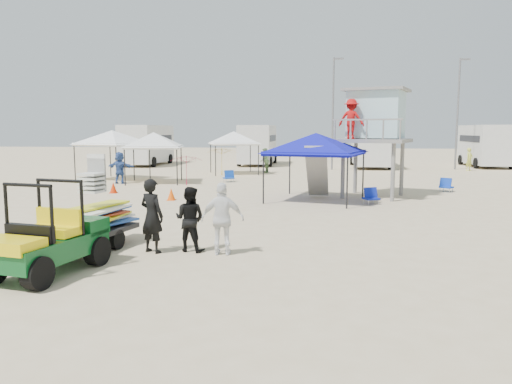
# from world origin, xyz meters

# --- Properties ---
(ground) EXTENTS (140.00, 140.00, 0.00)m
(ground) POSITION_xyz_m (0.00, 0.00, 0.00)
(ground) COLOR beige
(ground) RESTS_ON ground
(utility_cart) EXTENTS (1.66, 2.63, 1.86)m
(utility_cart) POSITION_xyz_m (-3.31, -0.52, 0.86)
(utility_cart) COLOR #0B4B1C
(utility_cart) RESTS_ON ground
(surf_trailer) EXTENTS (1.57, 2.41, 2.03)m
(surf_trailer) POSITION_xyz_m (-3.30, 1.81, 0.83)
(surf_trailer) COLOR black
(surf_trailer) RESTS_ON ground
(man_left) EXTENTS (0.76, 0.64, 1.76)m
(man_left) POSITION_xyz_m (-1.79, 1.51, 0.88)
(man_left) COLOR black
(man_left) RESTS_ON ground
(man_mid) EXTENTS (0.86, 0.73, 1.56)m
(man_mid) POSITION_xyz_m (-0.94, 1.76, 0.78)
(man_mid) COLOR black
(man_mid) RESTS_ON ground
(man_right) EXTENTS (1.03, 0.50, 1.69)m
(man_right) POSITION_xyz_m (-0.09, 1.51, 0.85)
(man_right) COLOR white
(man_right) RESTS_ON ground
(lifeguard_tower) EXTENTS (3.58, 3.58, 4.53)m
(lifeguard_tower) POSITION_xyz_m (4.33, 12.37, 3.38)
(lifeguard_tower) COLOR gray
(lifeguard_tower) RESTS_ON ground
(canopy_blue) EXTENTS (4.23, 4.23, 3.17)m
(canopy_blue) POSITION_xyz_m (1.95, 10.81, 2.62)
(canopy_blue) COLOR black
(canopy_blue) RESTS_ON ground
(canopy_white_a) EXTENTS (3.35, 3.35, 3.16)m
(canopy_white_a) POSITION_xyz_m (-6.87, 16.67, 2.62)
(canopy_white_a) COLOR black
(canopy_white_a) RESTS_ON ground
(canopy_white_b) EXTENTS (3.94, 3.94, 3.27)m
(canopy_white_b) POSITION_xyz_m (-9.84, 18.09, 2.72)
(canopy_white_b) COLOR black
(canopy_white_b) RESTS_ON ground
(canopy_white_c) EXTENTS (3.70, 3.70, 3.19)m
(canopy_white_c) POSITION_xyz_m (-3.52, 22.79, 2.64)
(canopy_white_c) COLOR black
(canopy_white_c) RESTS_ON ground
(umbrella_a) EXTENTS (2.24, 2.26, 1.59)m
(umbrella_a) POSITION_xyz_m (-4.78, 15.64, 0.80)
(umbrella_a) COLOR #B71336
(umbrella_a) RESTS_ON ground
(umbrella_b) EXTENTS (2.54, 2.56, 1.79)m
(umbrella_b) POSITION_xyz_m (-4.08, 21.62, 0.89)
(umbrella_b) COLOR gold
(umbrella_b) RESTS_ON ground
(cone_near) EXTENTS (0.34, 0.34, 0.50)m
(cone_near) POSITION_xyz_m (-7.28, 12.07, 0.25)
(cone_near) COLOR red
(cone_near) RESTS_ON ground
(cone_far) EXTENTS (0.34, 0.34, 0.50)m
(cone_far) POSITION_xyz_m (-3.95, 10.13, 0.25)
(cone_far) COLOR #FF5608
(cone_far) RESTS_ON ground
(beach_chair_a) EXTENTS (0.72, 0.80, 0.64)m
(beach_chair_a) POSITION_xyz_m (-2.91, 17.68, 0.31)
(beach_chair_a) COLOR #1041B2
(beach_chair_a) RESTS_ON ground
(beach_chair_b) EXTENTS (0.70, 0.76, 0.64)m
(beach_chair_b) POSITION_xyz_m (4.14, 10.17, 0.31)
(beach_chair_b) COLOR #0E1F9C
(beach_chair_b) RESTS_ON ground
(beach_chair_c) EXTENTS (0.73, 0.82, 0.64)m
(beach_chair_c) POSITION_xyz_m (8.04, 14.59, 0.31)
(beach_chair_c) COLOR #1038B6
(beach_chair_c) RESTS_ON ground
(rv_far_left) EXTENTS (2.64, 6.80, 3.25)m
(rv_far_left) POSITION_xyz_m (-12.00, 29.99, 1.80)
(rv_far_left) COLOR silver
(rv_far_left) RESTS_ON ground
(rv_mid_left) EXTENTS (2.65, 6.50, 3.25)m
(rv_mid_left) POSITION_xyz_m (-3.00, 31.49, 1.80)
(rv_mid_left) COLOR silver
(rv_mid_left) RESTS_ON ground
(rv_mid_right) EXTENTS (2.64, 7.00, 3.25)m
(rv_mid_right) POSITION_xyz_m (6.00, 29.99, 1.80)
(rv_mid_right) COLOR silver
(rv_mid_right) RESTS_ON ground
(rv_far_right) EXTENTS (2.64, 6.60, 3.25)m
(rv_far_right) POSITION_xyz_m (15.00, 31.49, 1.80)
(rv_far_right) COLOR silver
(rv_far_right) RESTS_ON ground
(light_pole_left) EXTENTS (0.14, 0.14, 8.00)m
(light_pole_left) POSITION_xyz_m (3.00, 27.00, 4.00)
(light_pole_left) COLOR slate
(light_pole_left) RESTS_ON ground
(light_pole_right) EXTENTS (0.14, 0.14, 8.00)m
(light_pole_right) POSITION_xyz_m (12.00, 28.50, 4.00)
(light_pole_right) COLOR slate
(light_pole_right) RESTS_ON ground
(distant_beachgoers) EXTENTS (22.40, 12.04, 1.72)m
(distant_beachgoers) POSITION_xyz_m (-3.27, 20.11, 0.85)
(distant_beachgoers) COLOR #5E824E
(distant_beachgoers) RESTS_ON ground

